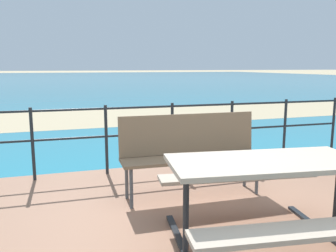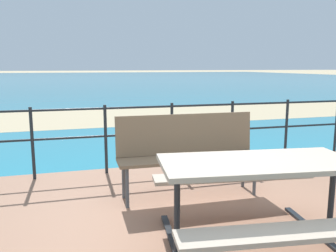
% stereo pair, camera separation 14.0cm
% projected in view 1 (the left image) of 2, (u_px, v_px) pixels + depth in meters
% --- Properties ---
extents(ground_plane, '(240.00, 240.00, 0.00)m').
position_uv_depth(ground_plane, '(253.00, 247.00, 3.14)').
color(ground_plane, tan).
extents(patio_paving, '(6.40, 5.20, 0.06)m').
position_uv_depth(patio_paving, '(253.00, 244.00, 3.13)').
color(patio_paving, '#996B51').
rests_on(patio_paving, ground).
extents(sea_water, '(90.00, 90.00, 0.01)m').
position_uv_depth(sea_water, '(74.00, 80.00, 40.83)').
color(sea_water, teal).
rests_on(sea_water, ground).
extents(beach_strip, '(54.06, 4.95, 0.01)m').
position_uv_depth(beach_strip, '(113.00, 117.00, 11.16)').
color(beach_strip, tan).
rests_on(beach_strip, ground).
extents(picnic_table, '(1.74, 1.65, 0.78)m').
position_uv_depth(picnic_table, '(265.00, 182.00, 2.90)').
color(picnic_table, tan).
rests_on(picnic_table, patio_paving).
extents(park_bench, '(1.70, 0.44, 0.97)m').
position_uv_depth(park_bench, '(191.00, 147.00, 4.18)').
color(park_bench, '#7A6047').
rests_on(park_bench, patio_paving).
extents(railing_fence, '(5.94, 0.04, 0.99)m').
position_uv_depth(railing_fence, '(172.00, 128.00, 5.26)').
color(railing_fence, '#1E2328').
rests_on(railing_fence, patio_paving).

